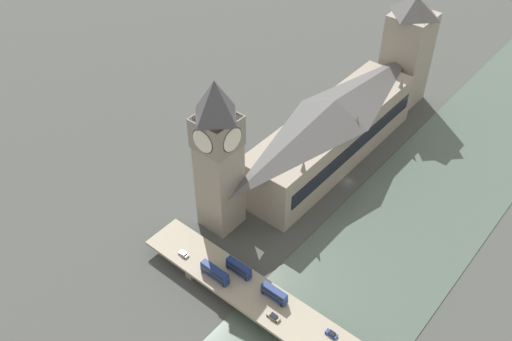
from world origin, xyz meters
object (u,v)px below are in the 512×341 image
at_px(clock_tower, 218,153).
at_px(road_bridge, 309,334).
at_px(car_northbound_mid, 274,317).
at_px(parliament_hall, 332,131).
at_px(car_southbound_tail, 331,334).
at_px(double_decker_bus_lead, 215,272).
at_px(double_decker_bus_mid, 239,268).
at_px(victoria_tower, 407,51).
at_px(double_decker_bus_rear, 274,293).
at_px(car_northbound_lead, 184,254).

distance_m(clock_tower, road_bridge, 70.42).
height_order(clock_tower, car_northbound_mid, clock_tower).
relative_size(parliament_hall, car_southbound_tail, 24.40).
xyz_separation_m(double_decker_bus_lead, double_decker_bus_mid, (-5.02, -6.88, -0.05)).
bearing_deg(parliament_hall, victoria_tower, -89.95).
bearing_deg(clock_tower, parliament_hall, -100.31).
relative_size(clock_tower, car_northbound_mid, 13.90).
xyz_separation_m(victoria_tower, road_bridge, (-48.23, 146.55, -22.82)).
relative_size(road_bridge, double_decker_bus_mid, 13.62).
bearing_deg(car_northbound_mid, victoria_tower, -76.46).
bearing_deg(clock_tower, victoria_tower, -95.06).
height_order(car_northbound_mid, car_southbound_tail, car_northbound_mid).
height_order(clock_tower, victoria_tower, clock_tower).
bearing_deg(double_decker_bus_lead, clock_tower, -51.28).
bearing_deg(double_decker_bus_lead, road_bridge, -175.00).
distance_m(double_decker_bus_lead, double_decker_bus_rear, 22.33).
xyz_separation_m(victoria_tower, double_decker_bus_lead, (-9.95, 149.90, -18.89)).
relative_size(victoria_tower, car_southbound_tail, 14.59).
distance_m(road_bridge, double_decker_bus_rear, 17.54).
xyz_separation_m(double_decker_bus_mid, car_northbound_lead, (20.87, 6.73, -2.00)).
bearing_deg(victoria_tower, clock_tower, 84.94).
height_order(double_decker_bus_mid, car_northbound_mid, double_decker_bus_mid).
distance_m(parliament_hall, double_decker_bus_mid, 81.40).
relative_size(victoria_tower, double_decker_bus_lead, 5.02).
bearing_deg(clock_tower, car_northbound_lead, 101.04).
xyz_separation_m(parliament_hall, road_bridge, (-48.18, 83.26, -10.80)).
bearing_deg(double_decker_bus_lead, parliament_hall, -83.48).
height_order(victoria_tower, double_decker_bus_lead, victoria_tower).
distance_m(double_decker_bus_mid, double_decker_bus_rear, 16.41).
bearing_deg(double_decker_bus_lead, car_northbound_lead, -0.54).
height_order(clock_tower, car_southbound_tail, clock_tower).
bearing_deg(double_decker_bus_mid, double_decker_bus_lead, 53.88).
xyz_separation_m(road_bridge, double_decker_bus_rear, (16.86, -2.95, 3.81)).
bearing_deg(car_northbound_lead, parliament_hall, -93.94).
bearing_deg(car_northbound_lead, car_southbound_tail, -173.64).
xyz_separation_m(clock_tower, road_bridge, (-59.19, 22.73, -30.63)).
height_order(road_bridge, car_northbound_lead, car_northbound_lead).
bearing_deg(double_decker_bus_rear, victoria_tower, -77.68).
distance_m(victoria_tower, double_decker_bus_rear, 148.21).
relative_size(double_decker_bus_mid, car_northbound_mid, 2.16).
relative_size(double_decker_bus_lead, double_decker_bus_mid, 1.16).
relative_size(clock_tower, car_southbound_tail, 16.22).
height_order(parliament_hall, car_northbound_lead, parliament_hall).
distance_m(victoria_tower, car_northbound_mid, 155.58).
height_order(parliament_hall, double_decker_bus_mid, parliament_hall).
relative_size(double_decker_bus_rear, car_southbound_tail, 2.46).
relative_size(car_northbound_mid, car_southbound_tail, 1.17).
distance_m(parliament_hall, car_northbound_mid, 94.21).
distance_m(victoria_tower, double_decker_bus_mid, 145.04).
bearing_deg(car_northbound_mid, parliament_hall, -67.40).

